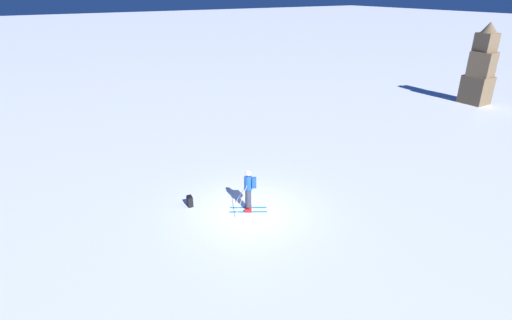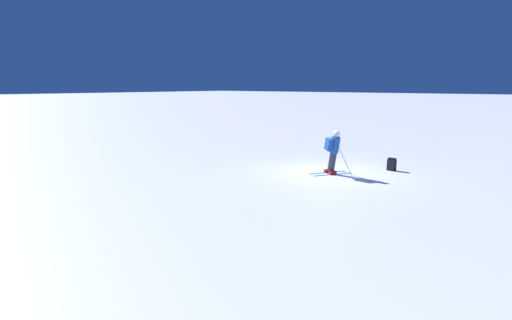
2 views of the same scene
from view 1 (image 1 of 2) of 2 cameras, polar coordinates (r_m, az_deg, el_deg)
The scene contains 4 objects.
ground_plane at distance 17.24m, azimuth -0.94°, elevation -7.29°, with size 300.00×300.00×0.00m, color white.
skier at distance 17.05m, azimuth -1.03°, elevation -4.06°, with size 1.44×1.61×1.72m.
rock_pillar at distance 37.27m, azimuth 29.40°, elevation 11.08°, with size 1.98×1.74×6.40m.
spare_backpack at distance 17.71m, azimuth -9.43°, elevation -5.83°, with size 0.32×0.25×0.50m.
Camera 1 is at (12.78, -7.49, 8.83)m, focal length 28.00 mm.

